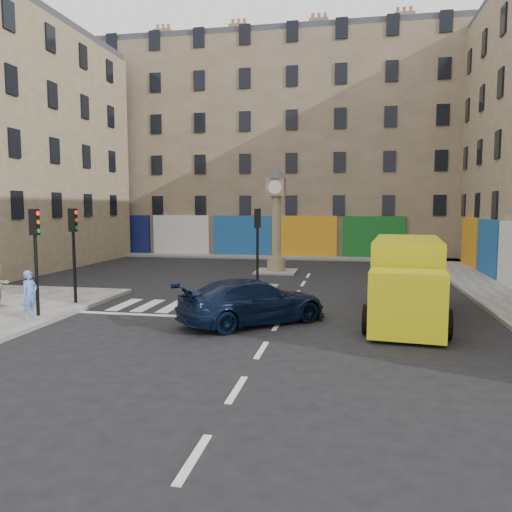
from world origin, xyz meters
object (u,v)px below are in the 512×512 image
(pedestrian_blue, at_px, (30,294))
(traffic_light_island, at_px, (257,235))
(traffic_light_left_far, at_px, (73,240))
(clock_pillar, at_px, (276,213))
(yellow_van, at_px, (407,279))
(navy_sedan, at_px, (253,301))
(traffic_light_left_near, at_px, (35,245))

(pedestrian_blue, bearing_deg, traffic_light_island, -25.88)
(traffic_light_left_far, height_order, clock_pillar, clock_pillar)
(clock_pillar, distance_m, yellow_van, 12.76)
(yellow_van, relative_size, pedestrian_blue, 4.75)
(yellow_van, bearing_deg, navy_sedan, -152.74)
(clock_pillar, height_order, yellow_van, clock_pillar)
(traffic_light_left_far, bearing_deg, clock_pillar, 61.06)
(traffic_light_left_far, bearing_deg, navy_sedan, -11.52)
(traffic_light_left_near, bearing_deg, traffic_light_island, 51.07)
(traffic_light_left_far, relative_size, clock_pillar, 0.61)
(traffic_light_left_near, bearing_deg, traffic_light_left_far, 90.00)
(traffic_light_island, xyz_separation_m, pedestrian_blue, (-6.29, -8.23, -1.63))
(yellow_van, bearing_deg, pedestrian_blue, -159.45)
(traffic_light_left_far, distance_m, pedestrian_blue, 3.28)
(clock_pillar, relative_size, pedestrian_blue, 3.74)
(traffic_light_left_far, height_order, yellow_van, traffic_light_left_far)
(navy_sedan, bearing_deg, pedestrian_blue, 58.93)
(navy_sedan, distance_m, yellow_van, 5.60)
(traffic_light_island, xyz_separation_m, yellow_van, (6.33, -4.86, -1.22))
(traffic_light_island, relative_size, yellow_van, 0.48)
(yellow_van, bearing_deg, traffic_light_island, 148.06)
(traffic_light_island, distance_m, pedestrian_blue, 10.49)
(navy_sedan, bearing_deg, traffic_light_island, -31.64)
(traffic_light_left_near, relative_size, navy_sedan, 0.71)
(traffic_light_left_far, relative_size, pedestrian_blue, 2.27)
(traffic_light_left_far, bearing_deg, pedestrian_blue, -89.89)
(yellow_van, bearing_deg, clock_pillar, 125.83)
(pedestrian_blue, bearing_deg, traffic_light_left_far, 11.63)
(traffic_light_left_near, xyz_separation_m, navy_sedan, (7.45, 0.88, -1.87))
(traffic_light_left_far, xyz_separation_m, yellow_van, (12.63, 0.54, -1.25))
(clock_pillar, height_order, pedestrian_blue, clock_pillar)
(clock_pillar, bearing_deg, traffic_light_island, -90.00)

